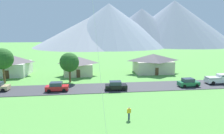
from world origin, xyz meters
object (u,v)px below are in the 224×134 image
object	(u,v)px
tree_near_left	(69,62)
watcher_person	(129,113)
house_left_center	(13,65)
parked_car_green_mid_east	(188,83)
pickup_truck_white_west_side	(218,79)
tree_center	(2,59)
parked_car_black_mid_west	(116,86)
parked_car_red_west_end	(57,87)
house_right_center	(79,66)
house_leftmost	(153,63)

from	to	relation	value
tree_near_left	watcher_person	distance (m)	22.00
house_left_center	parked_car_green_mid_east	world-z (taller)	house_left_center
pickup_truck_white_west_side	tree_center	bearing A→B (deg)	172.77
watcher_person	parked_car_black_mid_west	bearing A→B (deg)	89.76
parked_car_red_west_end	pickup_truck_white_west_side	world-z (taller)	pickup_truck_white_west_side
tree_near_left	parked_car_red_west_end	world-z (taller)	tree_near_left
house_right_center	parked_car_black_mid_west	bearing A→B (deg)	-61.25
house_left_center	tree_center	world-z (taller)	tree_center
tree_center	watcher_person	world-z (taller)	tree_center
house_leftmost	tree_center	bearing A→B (deg)	-169.35
house_leftmost	parked_car_black_mid_west	distance (m)	19.12
house_left_center	pickup_truck_white_west_side	bearing A→B (deg)	-16.58
house_leftmost	house_left_center	distance (m)	37.02
house_leftmost	house_left_center	world-z (taller)	house_leftmost
tree_center	pickup_truck_white_west_side	distance (m)	46.86
tree_near_left	watcher_person	world-z (taller)	tree_near_left
tree_center	parked_car_black_mid_west	world-z (taller)	tree_center
tree_near_left	watcher_person	xyz separation A→B (m)	(9.32, -19.60, -3.63)
parked_car_black_mid_west	tree_near_left	bearing A→B (deg)	143.17
tree_near_left	tree_center	bearing A→B (deg)	176.80
house_left_center	pickup_truck_white_west_side	size ratio (longest dim) A/B	1.61
house_leftmost	tree_center	size ratio (longest dim) A/B	1.37
house_right_center	pickup_truck_white_west_side	size ratio (longest dim) A/B	1.46
tree_center	parked_car_black_mid_west	xyz separation A→B (m)	(23.55, -7.81, -4.53)
house_leftmost	watcher_person	bearing A→B (deg)	-114.43
parked_car_black_mid_west	pickup_truck_white_west_side	distance (m)	22.82
tree_near_left	parked_car_red_west_end	xyz separation A→B (m)	(-1.84, -6.41, -3.64)
house_leftmost	watcher_person	size ratio (longest dim) A/B	6.29
parked_car_red_west_end	house_leftmost	bearing A→B (deg)	30.68
house_leftmost	house_left_center	bearing A→B (deg)	177.65
tree_near_left	tree_center	distance (m)	14.22
pickup_truck_white_west_side	watcher_person	size ratio (longest dim) A/B	3.12
parked_car_red_west_end	parked_car_black_mid_west	bearing A→B (deg)	-3.14
parked_car_red_west_end	watcher_person	bearing A→B (deg)	-49.76
house_leftmost	parked_car_green_mid_east	size ratio (longest dim) A/B	2.47
house_left_center	parked_car_red_west_end	bearing A→B (deg)	-48.83
parked_car_red_west_end	pickup_truck_white_west_side	size ratio (longest dim) A/B	0.81
house_right_center	parked_car_red_west_end	xyz separation A→B (m)	(-3.45, -13.53, -1.61)
pickup_truck_white_west_side	parked_car_black_mid_west	bearing A→B (deg)	-175.13
pickup_truck_white_west_side	watcher_person	distance (m)	27.02
watcher_person	pickup_truck_white_west_side	bearing A→B (deg)	32.49
house_leftmost	parked_car_green_mid_east	xyz separation A→B (m)	(2.83, -14.06, -1.83)
parked_car_red_west_end	house_left_center	bearing A→B (deg)	131.17
parked_car_red_west_end	parked_car_green_mid_east	bearing A→B (deg)	-0.29
house_left_center	tree_near_left	distance (m)	17.91
parked_car_red_west_end	pickup_truck_white_west_side	bearing A→B (deg)	2.23
tree_near_left	pickup_truck_white_west_side	xyz separation A→B (m)	(32.11, -5.08, -3.44)
pickup_truck_white_west_side	watcher_person	bearing A→B (deg)	-147.51
house_leftmost	watcher_person	distance (m)	29.84
house_leftmost	tree_near_left	world-z (taller)	tree_near_left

